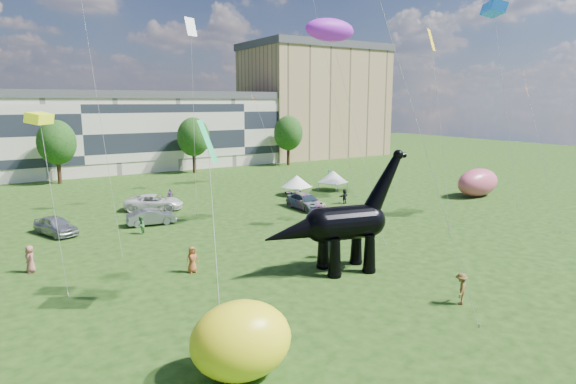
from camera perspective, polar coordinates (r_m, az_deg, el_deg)
ground at (r=31.09m, az=11.56°, el=-11.04°), size 220.00×220.00×0.00m
terrace_row at (r=83.80m, az=-23.74°, el=6.09°), size 78.00×11.00×12.00m
apartment_block at (r=104.75m, az=3.09°, el=10.44°), size 28.00×18.00×22.00m
tree_mid_left at (r=74.36m, az=-25.77°, el=5.69°), size 5.20×5.20×9.44m
tree_mid_right at (r=79.10m, az=-11.16°, el=6.78°), size 5.20×5.20×9.44m
tree_far_right at (r=87.15m, az=0.04°, el=7.32°), size 5.20×5.20×9.44m
dinosaur_sculpture at (r=32.59m, az=6.24°, el=-3.94°), size 10.40×3.85×8.48m
car_silver at (r=46.33m, az=-25.84°, el=-3.60°), size 3.59×5.20×1.64m
car_grey at (r=46.88m, az=-15.91°, el=-2.88°), size 4.61×2.02×1.47m
car_white at (r=53.09m, az=-15.58°, el=-1.19°), size 6.63×5.23×1.68m
car_dark at (r=51.65m, az=2.13°, el=-1.15°), size 2.28×5.59×1.62m
gazebo_near at (r=62.71m, az=5.36°, el=1.84°), size 4.74×4.74×2.58m
gazebo_far at (r=59.13m, az=1.05°, el=1.29°), size 4.68×4.68×2.49m
inflatable_pink at (r=62.89m, az=21.57°, el=1.06°), size 7.11×4.06×3.40m
inflatable_yellow at (r=20.93m, az=-5.59°, el=-17.09°), size 4.83×4.04×3.31m
visitors at (r=40.80m, az=-4.79°, el=-4.28°), size 52.22×39.96×1.90m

